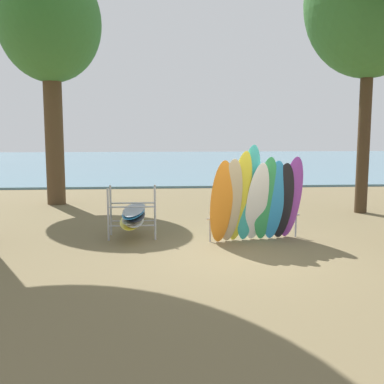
{
  "coord_description": "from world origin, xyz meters",
  "views": [
    {
      "loc": [
        -1.8,
        -9.29,
        2.56
      ],
      "look_at": [
        -0.97,
        1.73,
        1.1
      ],
      "focal_mm": 42.75,
      "sensor_mm": 36.0,
      "label": 1
    }
  ],
  "objects_px": {
    "tree_mid_behind": "(50,27)",
    "leaning_board_pile": "(257,200)",
    "board_storage_rack": "(133,215)",
    "tree_far_left_back": "(370,3)"
  },
  "relations": [
    {
      "from": "tree_mid_behind",
      "to": "leaning_board_pile",
      "type": "xyz_separation_m",
      "value": [
        5.88,
        -6.14,
        -5.09
      ]
    },
    {
      "from": "board_storage_rack",
      "to": "leaning_board_pile",
      "type": "bearing_deg",
      "value": -13.81
    },
    {
      "from": "tree_far_left_back",
      "to": "leaning_board_pile",
      "type": "bearing_deg",
      "value": -138.92
    },
    {
      "from": "leaning_board_pile",
      "to": "board_storage_rack",
      "type": "xyz_separation_m",
      "value": [
        -2.87,
        0.71,
        -0.45
      ]
    },
    {
      "from": "tree_mid_behind",
      "to": "board_storage_rack",
      "type": "xyz_separation_m",
      "value": [
        3.01,
        -5.44,
        -5.54
      ]
    },
    {
      "from": "tree_far_left_back",
      "to": "board_storage_rack",
      "type": "bearing_deg",
      "value": -157.42
    },
    {
      "from": "tree_far_left_back",
      "to": "board_storage_rack",
      "type": "relative_size",
      "value": 4.09
    },
    {
      "from": "tree_mid_behind",
      "to": "tree_far_left_back",
      "type": "bearing_deg",
      "value": -13.99
    },
    {
      "from": "tree_mid_behind",
      "to": "leaning_board_pile",
      "type": "height_order",
      "value": "tree_mid_behind"
    },
    {
      "from": "tree_mid_behind",
      "to": "board_storage_rack",
      "type": "distance_m",
      "value": 8.32
    }
  ]
}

